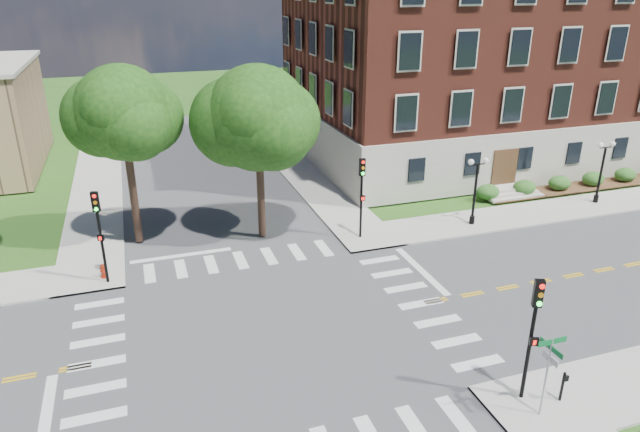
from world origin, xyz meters
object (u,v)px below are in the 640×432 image
object	(u,v)px
traffic_signal_nw	(99,226)
push_button_post	(563,385)
traffic_signal_se	(533,325)
traffic_signal_ne	(362,188)
fire_hydrant	(103,271)
twin_lamp_east	(602,168)
street_sign_pole	(549,362)
twin_lamp_west	(475,187)

from	to	relation	value
traffic_signal_nw	push_button_post	distance (m)	21.35
traffic_signal_se	traffic_signal_ne	xyz separation A→B (m)	(-0.23, 14.88, 0.00)
traffic_signal_nw	fire_hydrant	size ratio (longest dim) A/B	6.40
traffic_signal_ne	traffic_signal_se	bearing A→B (deg)	-89.11
twin_lamp_east	street_sign_pole	world-z (taller)	twin_lamp_east
twin_lamp_west	twin_lamp_east	size ratio (longest dim) A/B	1.00
twin_lamp_east	fire_hydrant	bearing A→B (deg)	-178.66
traffic_signal_se	street_sign_pole	xyz separation A→B (m)	(0.04, -0.95, -0.88)
twin_lamp_east	push_button_post	distance (m)	22.54
traffic_signal_se	traffic_signal_ne	size ratio (longest dim) A/B	1.00
traffic_signal_nw	fire_hydrant	distance (m)	2.78
traffic_signal_nw	twin_lamp_west	xyz separation A→B (m)	(21.45, 0.69, -0.66)
push_button_post	traffic_signal_se	bearing A→B (deg)	153.13
traffic_signal_se	traffic_signal_nw	world-z (taller)	same
twin_lamp_east	fire_hydrant	world-z (taller)	twin_lamp_east
traffic_signal_ne	traffic_signal_nw	world-z (taller)	same
street_sign_pole	twin_lamp_west	bearing A→B (deg)	65.45
twin_lamp_east	push_button_post	xyz separation A→B (m)	(-16.05, -15.74, -1.73)
twin_lamp_east	push_button_post	size ratio (longest dim) A/B	3.53
traffic_signal_nw	street_sign_pole	size ratio (longest dim) A/B	1.55
traffic_signal_se	street_sign_pole	distance (m)	1.29
twin_lamp_west	fire_hydrant	bearing A→B (deg)	-179.59
twin_lamp_east	fire_hydrant	size ratio (longest dim) A/B	5.64
traffic_signal_se	street_sign_pole	bearing A→B (deg)	-87.36
street_sign_pole	fire_hydrant	distance (m)	21.23
traffic_signal_ne	twin_lamp_east	xyz separation A→B (m)	(17.47, 0.25, -0.66)
twin_lamp_east	traffic_signal_se	bearing A→B (deg)	-138.72
traffic_signal_se	twin_lamp_east	distance (m)	22.95
push_button_post	street_sign_pole	bearing A→B (deg)	-163.53
traffic_signal_ne	street_sign_pole	xyz separation A→B (m)	(0.27, -15.83, -0.88)
traffic_signal_se	twin_lamp_west	world-z (taller)	traffic_signal_se
twin_lamp_west	street_sign_pole	size ratio (longest dim) A/B	1.36
traffic_signal_ne	twin_lamp_west	distance (m)	7.39
twin_lamp_east	street_sign_pole	bearing A→B (deg)	-136.92
fire_hydrant	traffic_signal_se	bearing A→B (deg)	-44.75
traffic_signal_ne	fire_hydrant	size ratio (longest dim) A/B	6.40
twin_lamp_east	street_sign_pole	xyz separation A→B (m)	(-17.20, -16.08, -0.21)
twin_lamp_west	street_sign_pole	bearing A→B (deg)	-114.55
traffic_signal_nw	fire_hydrant	world-z (taller)	traffic_signal_nw
traffic_signal_ne	push_button_post	xyz separation A→B (m)	(1.43, -15.49, -2.39)
street_sign_pole	push_button_post	size ratio (longest dim) A/B	2.58
twin_lamp_west	twin_lamp_east	bearing A→B (deg)	3.34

